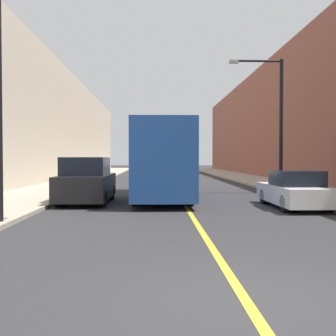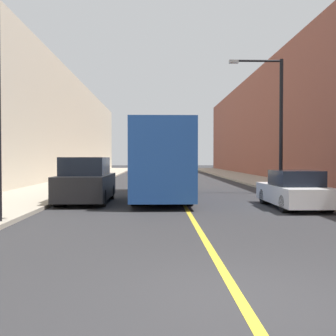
{
  "view_description": "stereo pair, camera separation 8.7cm",
  "coord_description": "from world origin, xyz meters",
  "px_view_note": "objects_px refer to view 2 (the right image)",
  "views": [
    {
      "loc": [
        -1.22,
        -5.24,
        1.92
      ],
      "look_at": [
        -0.44,
        18.31,
        1.33
      ],
      "focal_mm": 42.0,
      "sensor_mm": 36.0,
      "label": 1
    },
    {
      "loc": [
        -1.14,
        -5.24,
        1.92
      ],
      "look_at": [
        -0.44,
        18.31,
        1.33
      ],
      "focal_mm": 42.0,
      "sensor_mm": 36.0,
      "label": 2
    }
  ],
  "objects_px": {
    "bus": "(161,160)",
    "street_lamp_right": "(276,115)",
    "parked_suv_left": "(86,182)",
    "street_lamp_left": "(8,85)",
    "car_right_near": "(294,191)"
  },
  "relations": [
    {
      "from": "bus",
      "to": "car_right_near",
      "type": "height_order",
      "value": "bus"
    },
    {
      "from": "parked_suv_left",
      "to": "street_lamp_right",
      "type": "relative_size",
      "value": 0.65
    },
    {
      "from": "bus",
      "to": "parked_suv_left",
      "type": "height_order",
      "value": "bus"
    },
    {
      "from": "bus",
      "to": "street_lamp_left",
      "type": "xyz_separation_m",
      "value": [
        -4.38,
        -7.74,
        2.13
      ]
    },
    {
      "from": "bus",
      "to": "car_right_near",
      "type": "xyz_separation_m",
      "value": [
        5.09,
        -3.95,
        -1.17
      ]
    },
    {
      "from": "bus",
      "to": "street_lamp_right",
      "type": "height_order",
      "value": "street_lamp_right"
    },
    {
      "from": "parked_suv_left",
      "to": "street_lamp_left",
      "type": "distance_m",
      "value": 6.59
    },
    {
      "from": "street_lamp_left",
      "to": "street_lamp_right",
      "type": "xyz_separation_m",
      "value": [
        10.61,
        9.9,
        0.3
      ]
    },
    {
      "from": "bus",
      "to": "street_lamp_right",
      "type": "distance_m",
      "value": 7.02
    },
    {
      "from": "bus",
      "to": "parked_suv_left",
      "type": "bearing_deg",
      "value": -147.96
    },
    {
      "from": "street_lamp_right",
      "to": "car_right_near",
      "type": "bearing_deg",
      "value": -100.53
    },
    {
      "from": "car_right_near",
      "to": "bus",
      "type": "bearing_deg",
      "value": 142.21
    },
    {
      "from": "bus",
      "to": "street_lamp_right",
      "type": "xyz_separation_m",
      "value": [
        6.22,
        2.16,
        2.44
      ]
    },
    {
      "from": "street_lamp_right",
      "to": "street_lamp_left",
      "type": "bearing_deg",
      "value": -136.98
    },
    {
      "from": "parked_suv_left",
      "to": "car_right_near",
      "type": "bearing_deg",
      "value": -12.97
    }
  ]
}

